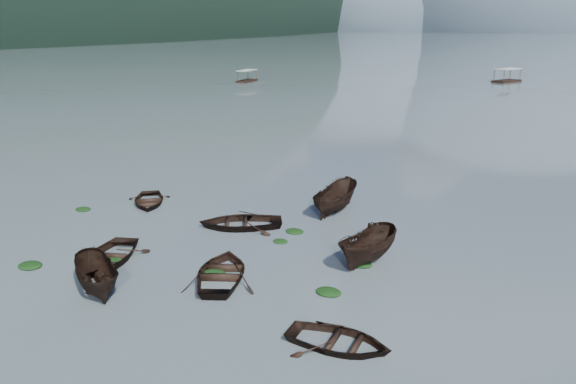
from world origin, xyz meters
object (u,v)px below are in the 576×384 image
at_px(rowboat_3, 223,278).
at_px(rowboat_0, 108,262).
at_px(pontoon_left, 247,82).
at_px(pontoon_centre, 506,82).

bearing_deg(rowboat_3, rowboat_0, -14.67).
distance_m(rowboat_3, pontoon_left, 91.14).
bearing_deg(pontoon_left, pontoon_centre, 20.07).
height_order(rowboat_0, rowboat_3, rowboat_3).
distance_m(rowboat_0, pontoon_left, 89.12).
xyz_separation_m(rowboat_3, pontoon_centre, (0.50, 101.84, 0.00)).
distance_m(pontoon_left, pontoon_centre, 52.32).
xyz_separation_m(rowboat_0, rowboat_3, (6.21, 1.09, 0.00)).
height_order(rowboat_0, pontoon_centre, pontoon_centre).
relative_size(rowboat_0, rowboat_3, 0.99).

